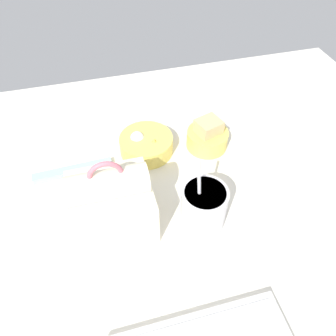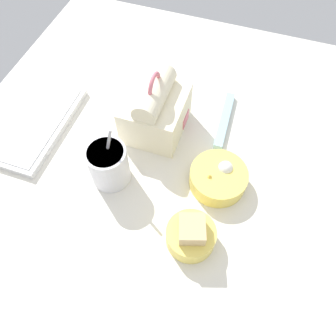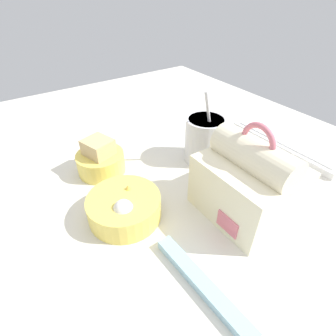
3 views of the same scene
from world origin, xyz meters
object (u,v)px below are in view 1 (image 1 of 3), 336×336
bento_bowl_snacks (146,144)px  chopstick_case (73,171)px  soup_cup (201,208)px  bento_bowl_sandwich (207,137)px  lunch_bag (111,203)px

bento_bowl_snacks → chopstick_case: size_ratio=0.71×
soup_cup → bento_bowl_snacks: (6.26, -25.44, -3.19)cm
bento_bowl_sandwich → soup_cup: bearing=66.9°
bento_bowl_sandwich → bento_bowl_snacks: (16.24, -2.03, -0.61)cm
lunch_bag → chopstick_case: lunch_bag is taller
bento_bowl_sandwich → bento_bowl_snacks: 16.37cm
soup_cup → chopstick_case: soup_cup is taller
lunch_bag → bento_bowl_snacks: bearing=-119.9°
soup_cup → bento_bowl_snacks: bearing=-76.2°
soup_cup → chopstick_case: bearing=-41.1°
bento_bowl_snacks → chopstick_case: bento_bowl_snacks is taller
lunch_bag → bento_bowl_snacks: 23.69cm
bento_bowl_snacks → chopstick_case: (19.59, 2.89, -1.76)cm
soup_cup → chopstick_case: 34.66cm
lunch_bag → bento_bowl_snacks: lunch_bag is taller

